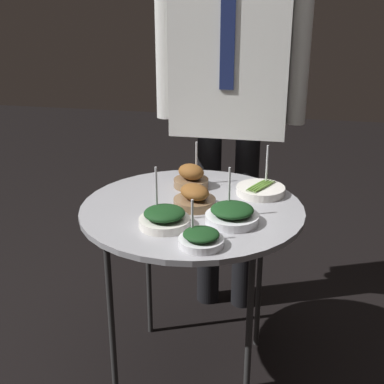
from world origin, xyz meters
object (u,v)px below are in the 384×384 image
(bowl_roast_front_center, at_px, (191,177))
(bowl_asparagus_near_rim, at_px, (261,190))
(bowl_spinach_back_right, at_px, (232,214))
(bowl_spinach_far_rim, at_px, (164,218))
(bowl_roast_front_right, at_px, (195,198))
(serving_cart, at_px, (192,219))
(waiter_figure, at_px, (230,76))
(bowl_spinach_front_left, at_px, (201,238))

(bowl_roast_front_center, relative_size, bowl_asparagus_near_rim, 0.94)
(bowl_spinach_back_right, xyz_separation_m, bowl_roast_front_center, (-0.18, 0.27, 0.01))
(bowl_spinach_far_rim, height_order, bowl_roast_front_center, bowl_spinach_far_rim)
(bowl_spinach_far_rim, height_order, bowl_asparagus_near_rim, bowl_spinach_far_rim)
(bowl_roast_front_right, relative_size, bowl_roast_front_center, 0.89)
(bowl_roast_front_center, xyz_separation_m, bowl_asparagus_near_rim, (0.24, -0.02, -0.02))
(serving_cart, height_order, waiter_figure, waiter_figure)
(bowl_roast_front_right, xyz_separation_m, waiter_figure, (0.04, 0.50, 0.30))
(serving_cart, bearing_deg, bowl_spinach_back_right, -34.26)
(bowl_roast_front_center, xyz_separation_m, waiter_figure, (0.09, 0.32, 0.30))
(bowl_roast_front_center, height_order, waiter_figure, waiter_figure)
(bowl_asparagus_near_rim, bearing_deg, bowl_spinach_far_rim, -129.69)
(bowl_spinach_front_left, distance_m, bowl_spinach_far_rim, 0.16)
(bowl_spinach_front_left, xyz_separation_m, waiter_figure, (-0.02, 0.76, 0.31))
(serving_cart, bearing_deg, bowl_asparagus_near_rim, 36.45)
(bowl_roast_front_right, relative_size, waiter_figure, 0.09)
(bowl_roast_front_right, distance_m, waiter_figure, 0.58)
(bowl_roast_front_right, xyz_separation_m, bowl_spinach_back_right, (0.13, -0.09, -0.00))
(bowl_spinach_front_left, relative_size, bowl_spinach_far_rim, 0.73)
(bowl_spinach_front_left, height_order, bowl_spinach_back_right, bowl_spinach_back_right)
(waiter_figure, bearing_deg, serving_cart, -95.92)
(waiter_figure, bearing_deg, bowl_spinach_front_left, -88.13)
(serving_cart, xyz_separation_m, bowl_asparagus_near_rim, (0.21, 0.15, 0.06))
(bowl_roast_front_right, distance_m, bowl_asparagus_near_rim, 0.25)
(serving_cart, bearing_deg, bowl_roast_front_center, 102.06)
(bowl_roast_front_right, bearing_deg, bowl_asparagus_near_rim, 37.71)
(bowl_spinach_back_right, relative_size, bowl_roast_front_center, 1.04)
(bowl_roast_front_right, xyz_separation_m, bowl_roast_front_center, (-0.05, 0.18, 0.00))
(bowl_roast_front_right, height_order, bowl_asparagus_near_rim, bowl_asparagus_near_rim)
(bowl_spinach_front_left, bearing_deg, bowl_spinach_far_rim, 141.26)
(bowl_spinach_far_rim, height_order, waiter_figure, waiter_figure)
(bowl_spinach_back_right, bearing_deg, waiter_figure, 98.52)
(bowl_asparagus_near_rim, bearing_deg, serving_cart, -143.55)
(bowl_spinach_front_left, height_order, waiter_figure, waiter_figure)
(bowl_roast_front_center, bearing_deg, bowl_roast_front_right, -75.34)
(bowl_spinach_far_rim, height_order, bowl_spinach_back_right, bowl_spinach_far_rim)
(serving_cart, height_order, bowl_spinach_back_right, bowl_spinach_back_right)
(bowl_spinach_back_right, height_order, bowl_asparagus_near_rim, same)
(serving_cart, xyz_separation_m, bowl_spinach_far_rim, (-0.05, -0.16, 0.07))
(bowl_roast_front_center, bearing_deg, serving_cart, -77.94)
(bowl_roast_front_right, xyz_separation_m, bowl_asparagus_near_rim, (0.20, 0.15, -0.02))
(bowl_spinach_far_rim, distance_m, bowl_spinach_back_right, 0.20)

